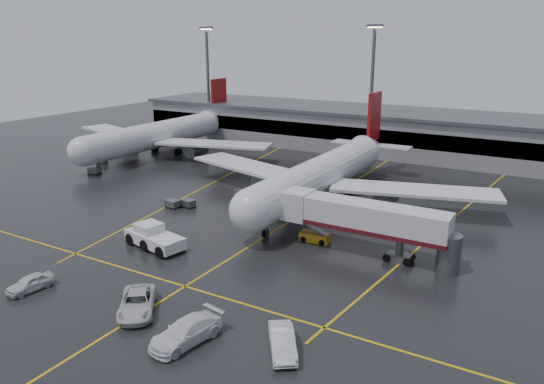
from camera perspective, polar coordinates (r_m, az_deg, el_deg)
The scene contains 22 objects.
ground at distance 67.60m, azimuth 2.32°, elevation -3.07°, with size 220.00×220.00×0.00m, color black.
apron_line_centre at distance 67.59m, azimuth 2.32°, elevation -3.07°, with size 0.25×90.00×0.02m, color gold.
apron_line_stop at distance 50.75m, azimuth -9.62°, elevation -10.28°, with size 60.00×0.25×0.02m, color gold.
apron_line_left at distance 85.92m, azimuth -6.35°, elevation 1.16°, with size 0.25×70.00×0.02m, color gold.
apron_line_right at distance 71.07m, azimuth 19.18°, elevation -3.02°, with size 0.25×70.00×0.02m, color gold.
terminal at distance 109.94m, azimuth 14.25°, elevation 6.46°, with size 122.00×19.00×8.60m.
light_mast_left at distance 123.72m, azimuth -7.13°, elevation 12.67°, with size 3.00×1.20×25.45m.
light_mast_mid at distance 104.57m, azimuth 11.03°, elevation 11.79°, with size 3.00×1.20×25.45m.
main_airliner at distance 74.71m, azimuth 5.86°, elevation 2.15°, with size 48.80×45.60×14.10m.
second_airliner at distance 107.54m, azimuth -12.21°, elevation 6.32°, with size 48.80×45.60×14.10m.
jet_bridge at distance 56.59m, azimuth 10.16°, elevation -3.10°, with size 19.90×3.40×6.05m.
pushback_tractor at distance 60.12m, azimuth -12.98°, elevation -4.97°, with size 8.07×4.59×2.72m.
belt_loader at distance 60.51m, azimuth 4.77°, elevation -4.99°, with size 3.55×1.81×2.20m.
service_van_a at distance 46.90m, azimuth -14.73°, elevation -11.83°, with size 2.89×6.27×1.74m, color silver.
service_van_b at distance 41.94m, azimuth -9.51°, elevation -15.04°, with size 2.58×6.35×1.84m, color white.
service_van_c at distance 40.41m, azimuth 1.17°, elevation -16.25°, with size 1.80×5.16×1.70m, color white.
service_van_d at distance 54.11m, azimuth -25.25°, elevation -9.10°, with size 1.77×4.41×1.50m, color silver.
baggage_cart_a at distance 73.23m, azimuth -9.31°, elevation -1.20°, with size 2.22×1.68×1.12m.
baggage_cart_b at distance 73.43m, azimuth -11.00°, elevation -1.24°, with size 2.11×1.48×1.12m.
baggage_cart_c at distance 76.83m, azimuth -3.57°, elevation -0.16°, with size 2.27×1.78×1.12m.
baggage_cart_d at distance 102.89m, azimuth -18.42°, elevation 3.34°, with size 2.13×1.52×1.12m.
baggage_cart_e at distance 95.39m, azimuth -19.11°, elevation 2.28°, with size 2.20×1.64×1.12m.
Camera 1 is at (29.67, -56.30, 22.80)m, focal length 33.92 mm.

